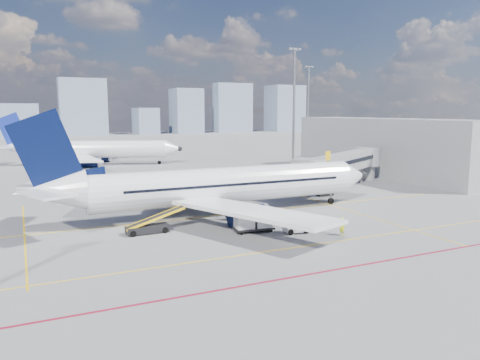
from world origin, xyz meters
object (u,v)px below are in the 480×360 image
at_px(second_aircraft, 90,150).
at_px(ramp_worker, 342,226).
at_px(cargo_dolly, 254,220).
at_px(baggage_tug, 295,225).
at_px(main_aircraft, 214,186).
at_px(belt_loader, 149,227).

distance_m(second_aircraft, ramp_worker, 69.76).
xyz_separation_m(second_aircraft, cargo_dolly, (6.21, -63.90, -2.09)).
distance_m(cargo_dolly, ramp_worker, 8.24).
xyz_separation_m(baggage_tug, cargo_dolly, (-3.28, 2.07, 0.38)).
bearing_deg(baggage_tug, main_aircraft, 117.13).
height_order(second_aircraft, ramp_worker, second_aircraft).
bearing_deg(cargo_dolly, main_aircraft, 102.36).
bearing_deg(cargo_dolly, belt_loader, 165.07).
height_order(baggage_tug, belt_loader, belt_loader).
distance_m(cargo_dolly, belt_loader, 9.88).
relative_size(main_aircraft, cargo_dolly, 10.29).
height_order(baggage_tug, ramp_worker, ramp_worker).
bearing_deg(main_aircraft, second_aircraft, 96.39).
relative_size(cargo_dolly, belt_loader, 0.70).
bearing_deg(second_aircraft, belt_loader, -72.20).
height_order(second_aircraft, cargo_dolly, second_aircraft).
distance_m(belt_loader, ramp_worker, 18.01).
relative_size(second_aircraft, cargo_dolly, 9.22).
distance_m(baggage_tug, cargo_dolly, 3.89).
height_order(second_aircraft, baggage_tug, second_aircraft).
distance_m(main_aircraft, second_aircraft, 56.11).
bearing_deg(ramp_worker, second_aircraft, 6.11).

